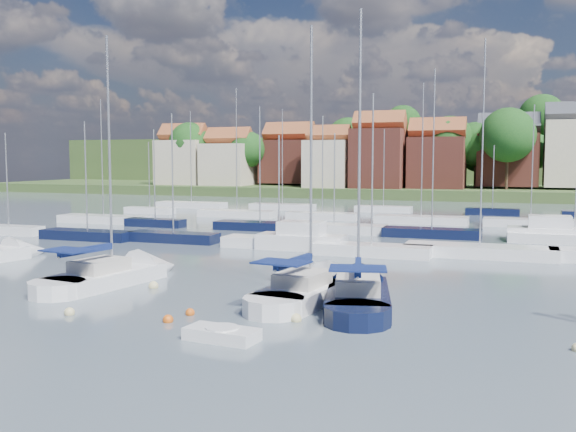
% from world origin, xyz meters
% --- Properties ---
extents(ground, '(260.00, 260.00, 0.00)m').
position_xyz_m(ground, '(0.00, 40.00, 0.00)').
color(ground, '#45525D').
rests_on(ground, ground).
extents(sailboat_left, '(4.63, 11.53, 15.25)m').
position_xyz_m(sailboat_left, '(-11.05, 3.93, 0.36)').
color(sailboat_left, white).
rests_on(sailboat_left, ground).
extents(sailboat_centre, '(4.35, 11.28, 14.96)m').
position_xyz_m(sailboat_centre, '(0.90, 3.89, 0.36)').
color(sailboat_centre, white).
rests_on(sailboat_centre, ground).
extents(sailboat_navy, '(5.39, 11.56, 15.51)m').
position_xyz_m(sailboat_navy, '(3.20, 3.51, 0.36)').
color(sailboat_navy, black).
rests_on(sailboat_navy, ground).
extents(tender, '(3.05, 1.65, 0.63)m').
position_xyz_m(tender, '(-0.23, -5.29, 0.24)').
color(tender, white).
rests_on(tender, ground).
extents(buoy_b, '(0.48, 0.48, 0.48)m').
position_xyz_m(buoy_b, '(-8.66, -3.86, 0.00)').
color(buoy_b, beige).
rests_on(buoy_b, ground).
extents(buoy_c, '(0.43, 0.43, 0.43)m').
position_xyz_m(buoy_c, '(-3.40, -2.03, 0.00)').
color(buoy_c, '#D85914').
rests_on(buoy_c, ground).
extents(buoy_d, '(0.50, 0.50, 0.50)m').
position_xyz_m(buoy_d, '(1.58, -1.48, 0.00)').
color(buoy_d, beige).
rests_on(buoy_d, ground).
extents(buoy_e, '(0.55, 0.55, 0.55)m').
position_xyz_m(buoy_e, '(3.19, 6.93, 0.00)').
color(buoy_e, beige).
rests_on(buoy_e, ground).
extents(buoy_g, '(0.55, 0.55, 0.55)m').
position_xyz_m(buoy_g, '(-8.29, 2.82, 0.00)').
color(buoy_g, beige).
rests_on(buoy_g, ground).
extents(buoy_h, '(0.47, 0.47, 0.47)m').
position_xyz_m(buoy_h, '(-3.69, -3.51, 0.00)').
color(buoy_h, '#D85914').
rests_on(buoy_h, ground).
extents(marina_field, '(79.62, 41.41, 15.93)m').
position_xyz_m(marina_field, '(1.91, 35.15, 0.43)').
color(marina_field, white).
rests_on(marina_field, ground).
extents(far_shore_town, '(212.46, 90.00, 22.27)m').
position_xyz_m(far_shore_town, '(2.23, 132.67, 4.61)').
color(far_shore_town, '#43572B').
rests_on(far_shore_town, ground).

